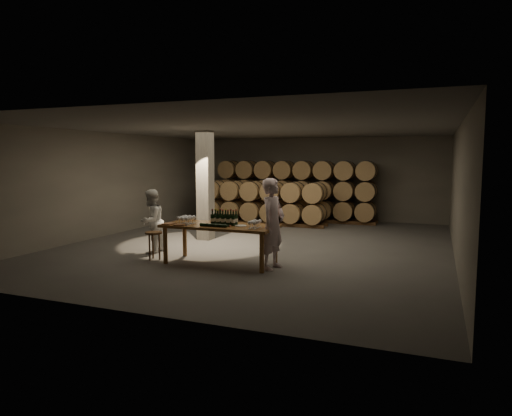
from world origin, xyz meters
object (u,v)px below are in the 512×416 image
at_px(notebook_near, 180,225).
at_px(person_woman, 151,221).
at_px(stool, 154,237).
at_px(plate, 241,226).
at_px(bottle_cluster, 224,219).
at_px(person_man, 273,224).
at_px(tasting_table, 220,229).

distance_m(notebook_near, person_woman, 1.64).
height_order(stool, person_woman, person_woman).
distance_m(plate, stool, 2.21).
height_order(plate, person_woman, person_woman).
bearing_deg(person_woman, bottle_cluster, 75.97).
xyz_separation_m(notebook_near, person_woman, (-1.37, 0.90, -0.11)).
relative_size(person_man, person_woman, 1.22).
bearing_deg(stool, tasting_table, 6.48).
relative_size(bottle_cluster, notebook_near, 2.65).
bearing_deg(bottle_cluster, tasting_table, -153.79).
bearing_deg(plate, person_woman, 169.84).
xyz_separation_m(bottle_cluster, person_man, (1.19, -0.05, -0.04)).
xyz_separation_m(tasting_table, stool, (-1.66, -0.19, -0.25)).
xyz_separation_m(notebook_near, person_man, (2.07, 0.42, 0.07)).
distance_m(tasting_table, stool, 1.69).
bearing_deg(person_man, tasting_table, 98.82).
xyz_separation_m(bottle_cluster, stool, (-1.74, -0.23, -0.48)).
relative_size(notebook_near, stool, 0.35).
distance_m(notebook_near, person_man, 2.11).
relative_size(tasting_table, plate, 10.16).
xyz_separation_m(tasting_table, plate, (0.52, -0.01, 0.11)).
height_order(bottle_cluster, person_man, person_man).
relative_size(bottle_cluster, stool, 0.91).
bearing_deg(bottle_cluster, stool, -172.46).
bearing_deg(plate, bottle_cluster, 173.11).
bearing_deg(person_woman, tasting_table, 74.47).
relative_size(stool, person_woman, 0.41).
bearing_deg(bottle_cluster, person_man, -2.30).
xyz_separation_m(tasting_table, person_woman, (-2.17, 0.47, 0.01)).
distance_m(bottle_cluster, person_woman, 2.31).
bearing_deg(bottle_cluster, notebook_near, -152.01).
bearing_deg(notebook_near, tasting_table, 10.66).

